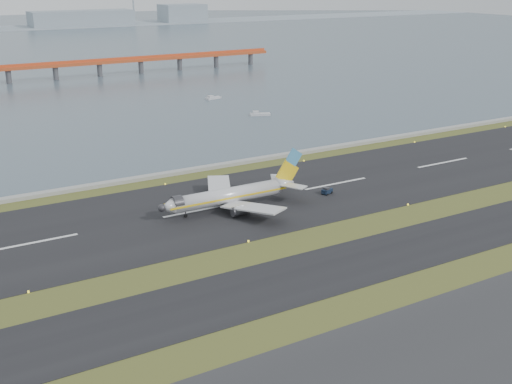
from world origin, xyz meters
TOP-DOWN VIEW (x-y plane):
  - ground at (0.00, 0.00)m, footprint 1000.00×1000.00m
  - taxiway_strip at (0.00, -12.00)m, footprint 1000.00×18.00m
  - runway_strip at (0.00, 30.00)m, footprint 1000.00×45.00m
  - seawall at (0.00, 60.00)m, footprint 1000.00×2.50m
  - red_pier at (20.00, 250.00)m, footprint 260.00×5.00m
  - airliner at (7.02, 27.28)m, footprint 38.52×32.89m
  - pushback_tug at (32.91, 24.41)m, footprint 3.35×2.61m
  - workboat_near at (67.15, 116.23)m, footprint 8.39×5.35m
  - workboat_far at (67.12, 157.41)m, footprint 7.95×4.12m

SIDE VIEW (x-z plane):
  - ground at x=0.00m, z-range 0.00..0.00m
  - taxiway_strip at x=0.00m, z-range 0.00..0.10m
  - runway_strip at x=0.00m, z-range 0.00..0.10m
  - seawall at x=0.00m, z-range 0.00..1.00m
  - workboat_far at x=67.12m, z-range -0.34..1.51m
  - workboat_near at x=67.15m, z-range -0.36..1.59m
  - pushback_tug at x=32.91m, z-range -0.03..1.86m
  - airliner at x=7.02m, z-range -2.94..9.86m
  - red_pier at x=20.00m, z-range 2.18..12.38m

